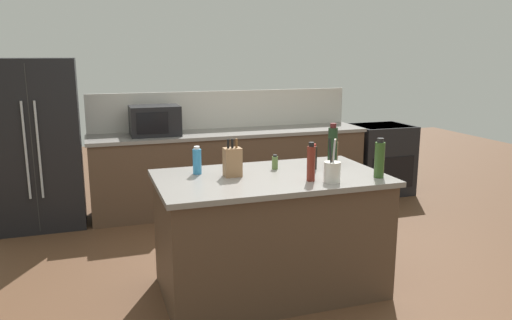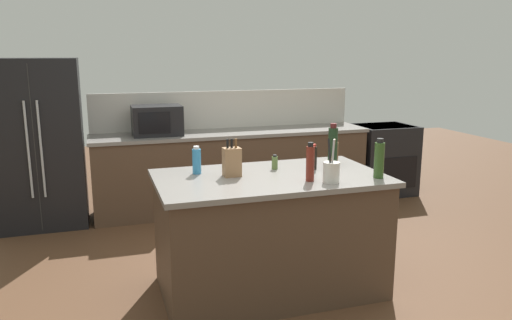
{
  "view_description": "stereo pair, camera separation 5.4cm",
  "coord_description": "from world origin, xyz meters",
  "px_view_note": "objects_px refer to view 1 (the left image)",
  "views": [
    {
      "loc": [
        -1.28,
        -3.48,
        1.87
      ],
      "look_at": [
        0.0,
        0.35,
        0.99
      ],
      "focal_mm": 35.0,
      "sensor_mm": 36.0,
      "label": 1
    },
    {
      "loc": [
        -1.23,
        -3.5,
        1.87
      ],
      "look_at": [
        0.0,
        0.35,
        0.99
      ],
      "focal_mm": 35.0,
      "sensor_mm": 36.0,
      "label": 2
    }
  ],
  "objects_px": {
    "vinegar_bottle": "(311,163)",
    "range_oven": "(380,159)",
    "utensil_crock": "(332,171)",
    "olive_oil_bottle": "(379,159)",
    "refrigerator": "(36,144)",
    "spice_jar_oregano": "(275,162)",
    "wine_bottle": "(333,146)",
    "pepper_grinder": "(334,152)",
    "microwave": "(155,121)",
    "knife_block": "(232,162)",
    "soy_sauce_bottle": "(313,157)",
    "dish_soap_bottle": "(197,161)"
  },
  "relations": [
    {
      "from": "vinegar_bottle",
      "to": "range_oven",
      "type": "bearing_deg",
      "value": 48.62
    },
    {
      "from": "utensil_crock",
      "to": "olive_oil_bottle",
      "type": "bearing_deg",
      "value": 1.95
    },
    {
      "from": "vinegar_bottle",
      "to": "refrigerator",
      "type": "bearing_deg",
      "value": 129.82
    },
    {
      "from": "range_oven",
      "to": "spice_jar_oregano",
      "type": "height_order",
      "value": "spice_jar_oregano"
    },
    {
      "from": "wine_bottle",
      "to": "vinegar_bottle",
      "type": "height_order",
      "value": "wine_bottle"
    },
    {
      "from": "refrigerator",
      "to": "pepper_grinder",
      "type": "relative_size",
      "value": 8.77
    },
    {
      "from": "spice_jar_oregano",
      "to": "microwave",
      "type": "bearing_deg",
      "value": 109.21
    },
    {
      "from": "wine_bottle",
      "to": "range_oven",
      "type": "bearing_deg",
      "value": 48.92
    },
    {
      "from": "microwave",
      "to": "utensil_crock",
      "type": "height_order",
      "value": "microwave"
    },
    {
      "from": "knife_block",
      "to": "utensil_crock",
      "type": "relative_size",
      "value": 0.91
    },
    {
      "from": "wine_bottle",
      "to": "spice_jar_oregano",
      "type": "bearing_deg",
      "value": 177.93
    },
    {
      "from": "utensil_crock",
      "to": "vinegar_bottle",
      "type": "xyz_separation_m",
      "value": [
        -0.13,
        0.08,
        0.05
      ]
    },
    {
      "from": "utensil_crock",
      "to": "wine_bottle",
      "type": "relative_size",
      "value": 0.91
    },
    {
      "from": "olive_oil_bottle",
      "to": "refrigerator",
      "type": "bearing_deg",
      "value": 135.54
    },
    {
      "from": "soy_sauce_bottle",
      "to": "vinegar_bottle",
      "type": "bearing_deg",
      "value": -117.39
    },
    {
      "from": "soy_sauce_bottle",
      "to": "vinegar_bottle",
      "type": "xyz_separation_m",
      "value": [
        -0.18,
        -0.34,
        0.04
      ]
    },
    {
      "from": "knife_block",
      "to": "vinegar_bottle",
      "type": "relative_size",
      "value": 1.01
    },
    {
      "from": "olive_oil_bottle",
      "to": "knife_block",
      "type": "bearing_deg",
      "value": 159.78
    },
    {
      "from": "spice_jar_oregano",
      "to": "vinegar_bottle",
      "type": "distance_m",
      "value": 0.46
    },
    {
      "from": "dish_soap_bottle",
      "to": "refrigerator",
      "type": "bearing_deg",
      "value": 123.51
    },
    {
      "from": "knife_block",
      "to": "vinegar_bottle",
      "type": "bearing_deg",
      "value": -32.73
    },
    {
      "from": "dish_soap_bottle",
      "to": "pepper_grinder",
      "type": "height_order",
      "value": "dish_soap_bottle"
    },
    {
      "from": "spice_jar_oregano",
      "to": "vinegar_bottle",
      "type": "relative_size",
      "value": 0.41
    },
    {
      "from": "knife_block",
      "to": "soy_sauce_bottle",
      "type": "height_order",
      "value": "knife_block"
    },
    {
      "from": "knife_block",
      "to": "spice_jar_oregano",
      "type": "xyz_separation_m",
      "value": [
        0.39,
        0.12,
        -0.06
      ]
    },
    {
      "from": "utensil_crock",
      "to": "pepper_grinder",
      "type": "relative_size",
      "value": 1.55
    },
    {
      "from": "vinegar_bottle",
      "to": "utensil_crock",
      "type": "bearing_deg",
      "value": -31.66
    },
    {
      "from": "refrigerator",
      "to": "range_oven",
      "type": "distance_m",
      "value": 4.26
    },
    {
      "from": "wine_bottle",
      "to": "olive_oil_bottle",
      "type": "xyz_separation_m",
      "value": [
        0.14,
        -0.49,
        -0.03
      ]
    },
    {
      "from": "pepper_grinder",
      "to": "olive_oil_bottle",
      "type": "bearing_deg",
      "value": -80.58
    },
    {
      "from": "pepper_grinder",
      "to": "vinegar_bottle",
      "type": "distance_m",
      "value": 0.65
    },
    {
      "from": "range_oven",
      "to": "dish_soap_bottle",
      "type": "bearing_deg",
      "value": -145.87
    },
    {
      "from": "olive_oil_bottle",
      "to": "pepper_grinder",
      "type": "bearing_deg",
      "value": 99.42
    },
    {
      "from": "microwave",
      "to": "knife_block",
      "type": "distance_m",
      "value": 2.15
    },
    {
      "from": "range_oven",
      "to": "vinegar_bottle",
      "type": "relative_size",
      "value": 3.19
    },
    {
      "from": "range_oven",
      "to": "spice_jar_oregano",
      "type": "xyz_separation_m",
      "value": [
        -2.27,
        -2.01,
        0.53
      ]
    },
    {
      "from": "microwave",
      "to": "knife_block",
      "type": "xyz_separation_m",
      "value": [
        0.31,
        -2.13,
        -0.05
      ]
    },
    {
      "from": "vinegar_bottle",
      "to": "dish_soap_bottle",
      "type": "bearing_deg",
      "value": 147.29
    },
    {
      "from": "dish_soap_bottle",
      "to": "soy_sauce_bottle",
      "type": "xyz_separation_m",
      "value": [
        0.92,
        -0.14,
        -0.01
      ]
    },
    {
      "from": "refrigerator",
      "to": "microwave",
      "type": "height_order",
      "value": "refrigerator"
    },
    {
      "from": "dish_soap_bottle",
      "to": "olive_oil_bottle",
      "type": "height_order",
      "value": "olive_oil_bottle"
    },
    {
      "from": "pepper_grinder",
      "to": "microwave",
      "type": "bearing_deg",
      "value": 122.63
    },
    {
      "from": "utensil_crock",
      "to": "soy_sauce_bottle",
      "type": "bearing_deg",
      "value": 83.8
    },
    {
      "from": "vinegar_bottle",
      "to": "microwave",
      "type": "bearing_deg",
      "value": 108.45
    },
    {
      "from": "range_oven",
      "to": "olive_oil_bottle",
      "type": "distance_m",
      "value": 3.05
    },
    {
      "from": "microwave",
      "to": "soy_sauce_bottle",
      "type": "relative_size",
      "value": 2.69
    },
    {
      "from": "microwave",
      "to": "soy_sauce_bottle",
      "type": "distance_m",
      "value": 2.32
    },
    {
      "from": "dish_soap_bottle",
      "to": "wine_bottle",
      "type": "relative_size",
      "value": 0.62
    },
    {
      "from": "microwave",
      "to": "vinegar_bottle",
      "type": "relative_size",
      "value": 1.92
    },
    {
      "from": "pepper_grinder",
      "to": "olive_oil_bottle",
      "type": "distance_m",
      "value": 0.56
    }
  ]
}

